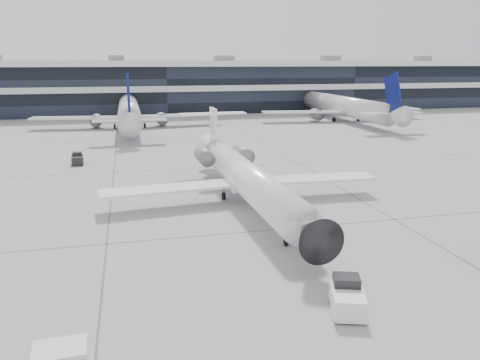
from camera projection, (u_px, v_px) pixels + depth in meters
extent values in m
plane|color=gray|center=(261.00, 231.00, 31.42)|extent=(220.00, 220.00, 0.00)
cube|color=black|center=(163.00, 88.00, 107.46)|extent=(170.00, 22.00, 10.00)
cylinder|color=white|center=(246.00, 178.00, 36.66)|extent=(3.21, 22.56, 2.53)
cone|color=black|center=(311.00, 233.00, 24.92)|extent=(2.61, 2.70, 2.53)
cone|color=white|center=(213.00, 147.00, 48.51)|extent=(2.49, 3.07, 2.40)
cube|color=white|center=(167.00, 189.00, 36.15)|extent=(10.50, 3.45, 0.21)
cube|color=white|center=(313.00, 179.00, 39.25)|extent=(10.40, 2.84, 0.21)
cylinder|color=slate|center=(204.00, 156.00, 43.28)|extent=(1.50, 3.23, 1.41)
cylinder|color=slate|center=(243.00, 154.00, 44.23)|extent=(1.50, 3.23, 1.41)
cube|color=white|center=(214.00, 129.00, 47.50)|extent=(0.34, 2.44, 4.22)
cube|color=white|center=(213.00, 114.00, 47.48)|extent=(6.79, 1.70, 0.15)
cylinder|color=black|center=(286.00, 242.00, 28.80)|extent=(0.18, 0.53, 0.52)
cylinder|color=black|center=(224.00, 196.00, 38.51)|extent=(0.24, 0.61, 0.60)
cylinder|color=black|center=(256.00, 193.00, 39.23)|extent=(0.24, 0.61, 0.60)
cube|color=white|center=(347.00, 300.00, 21.11)|extent=(2.08, 2.70, 0.97)
cube|color=black|center=(346.00, 281.00, 21.47)|extent=(1.43, 1.30, 0.54)
cylinder|color=black|center=(332.00, 297.00, 22.08)|extent=(0.33, 0.51, 0.48)
cylinder|color=black|center=(357.00, 298.00, 21.99)|extent=(0.33, 0.51, 0.48)
cylinder|color=black|center=(336.00, 317.00, 20.41)|extent=(0.33, 0.51, 0.48)
cylinder|color=black|center=(363.00, 318.00, 20.32)|extent=(0.33, 0.51, 0.48)
cone|color=#FF670D|center=(149.00, 186.00, 41.60)|extent=(0.34, 0.34, 0.53)
cube|color=#FF670D|center=(149.00, 189.00, 41.66)|extent=(0.47, 0.47, 0.03)
cube|color=black|center=(78.00, 160.00, 51.53)|extent=(1.35, 2.12, 0.84)
cube|color=black|center=(77.00, 154.00, 51.82)|extent=(1.08, 0.90, 0.47)
cylinder|color=black|center=(73.00, 162.00, 52.14)|extent=(0.19, 0.42, 0.41)
cylinder|color=black|center=(83.00, 161.00, 52.44)|extent=(0.19, 0.42, 0.41)
cylinder|color=black|center=(73.00, 164.00, 50.77)|extent=(0.19, 0.42, 0.41)
cylinder|color=black|center=(83.00, 164.00, 51.06)|extent=(0.19, 0.42, 0.41)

